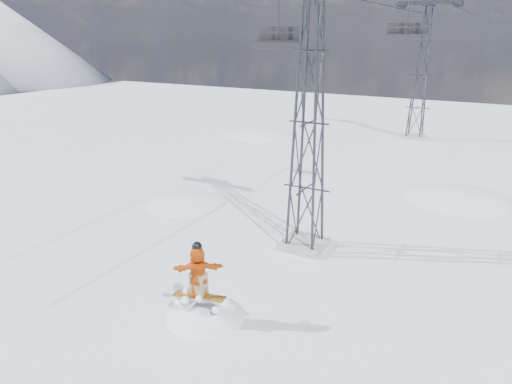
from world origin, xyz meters
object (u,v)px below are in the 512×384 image
lift_tower_near (309,123)px  snowboarder_jump (207,356)px  lift_tower_far (421,76)px  lift_chair_near (279,36)px

lift_tower_near → snowboarder_jump: lift_tower_near is taller
lift_tower_far → snowboarder_jump: size_ratio=1.69×
lift_tower_far → snowboarder_jump: (-0.86, -31.33, -7.09)m
lift_tower_near → snowboarder_jump: size_ratio=1.69×
snowboarder_jump → lift_chair_near: (-1.34, 7.99, 10.39)m
lift_tower_near → lift_tower_far: size_ratio=1.00×
lift_tower_near → lift_tower_far: (0.00, 25.00, 0.00)m
lift_tower_far → lift_chair_near: 23.68m
lift_tower_near → lift_tower_far: same height
lift_tower_far → lift_chair_near: (-2.20, -23.34, 3.30)m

